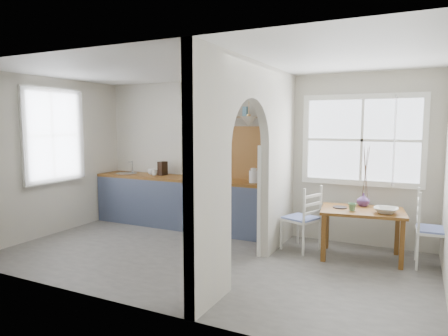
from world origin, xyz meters
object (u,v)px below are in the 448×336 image
at_px(chair_left, 301,218).
at_px(dining_table, 361,234).
at_px(kettle, 254,175).
at_px(vase, 363,200).
at_px(chair_right, 436,230).

bearing_deg(chair_left, dining_table, 112.41).
relative_size(kettle, vase, 1.24).
distance_m(chair_right, kettle, 2.67).
height_order(chair_left, vase, chair_left).
distance_m(dining_table, kettle, 1.87).
xyz_separation_m(dining_table, chair_left, (-0.85, -0.01, 0.14)).
height_order(dining_table, chair_left, chair_left).
bearing_deg(chair_right, kettle, 82.07).
relative_size(chair_left, chair_right, 0.96).
relative_size(dining_table, kettle, 4.68).
xyz_separation_m(dining_table, kettle, (-1.71, 0.29, 0.68)).
xyz_separation_m(dining_table, vase, (-0.02, 0.25, 0.43)).
xyz_separation_m(chair_right, kettle, (-2.61, 0.26, 0.52)).
bearing_deg(vase, dining_table, -84.95).
bearing_deg(chair_left, chair_right, 113.00).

